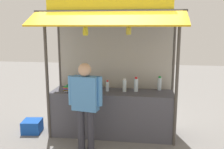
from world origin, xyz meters
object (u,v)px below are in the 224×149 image
at_px(water_bottle_front_right, 136,85).
at_px(magazine_stack_far_left, 88,91).
at_px(water_bottle_rear_center, 95,83).
at_px(magazine_stack_front_left, 70,88).
at_px(banana_bunch_inner_left, 85,31).
at_px(vendor_person, 85,99).
at_px(banana_bunch_rightmost, 129,31).
at_px(water_bottle_far_right, 84,81).
at_px(water_bottle_back_right, 107,86).
at_px(water_bottle_mid_right, 160,84).
at_px(plastic_crate, 32,126).
at_px(water_bottle_right, 125,86).

xyz_separation_m(water_bottle_front_right, magazine_stack_far_left, (-0.93, -0.25, -0.11)).
bearing_deg(water_bottle_rear_center, magazine_stack_front_left, -156.73).
height_order(banana_bunch_inner_left, vendor_person, banana_bunch_inner_left).
bearing_deg(water_bottle_front_right, magazine_stack_front_left, -177.34).
distance_m(magazine_stack_far_left, banana_bunch_rightmost, 1.46).
bearing_deg(banana_bunch_inner_left, water_bottle_far_right, 109.06).
bearing_deg(banana_bunch_inner_left, water_bottle_back_right, 52.82).
xyz_separation_m(water_bottle_rear_center, vendor_person, (0.03, -0.95, -0.08)).
height_order(water_bottle_mid_right, water_bottle_rear_center, water_bottle_mid_right).
relative_size(water_bottle_far_right, banana_bunch_rightmost, 1.03).
bearing_deg(magazine_stack_front_left, water_bottle_mid_right, 7.66).
distance_m(water_bottle_rear_center, vendor_person, 0.96).
bearing_deg(banana_bunch_inner_left, plastic_crate, 167.19).
bearing_deg(banana_bunch_rightmost, vendor_person, -155.91).
distance_m(water_bottle_mid_right, plastic_crate, 2.84).
height_order(magazine_stack_far_left, banana_bunch_inner_left, banana_bunch_inner_left).
xyz_separation_m(water_bottle_front_right, magazine_stack_front_left, (-1.37, -0.06, -0.09)).
xyz_separation_m(water_bottle_right, magazine_stack_far_left, (-0.70, -0.20, -0.10)).
bearing_deg(magazine_stack_far_left, water_bottle_right, 15.69).
bearing_deg(water_bottle_mid_right, vendor_person, -143.13).
xyz_separation_m(water_bottle_rear_center, banana_bunch_inner_left, (-0.03, -0.63, 1.10)).
xyz_separation_m(banana_bunch_rightmost, banana_bunch_inner_left, (-0.78, -0.00, -0.01)).
height_order(water_bottle_far_right, magazine_stack_far_left, water_bottle_far_right).
bearing_deg(water_bottle_back_right, water_bottle_rear_center, 146.50).
height_order(water_bottle_back_right, magazine_stack_far_left, water_bottle_back_right).
relative_size(water_bottle_far_right, plastic_crate, 0.83).
height_order(water_bottle_front_right, water_bottle_back_right, water_bottle_front_right).
bearing_deg(water_bottle_front_right, magazine_stack_far_left, -165.19).
distance_m(water_bottle_front_right, water_bottle_right, 0.23).
distance_m(water_bottle_far_right, plastic_crate, 1.46).
bearing_deg(magazine_stack_front_left, banana_bunch_inner_left, -42.02).
bearing_deg(magazine_stack_front_left, plastic_crate, -170.95).
bearing_deg(water_bottle_far_right, magazine_stack_front_left, -132.29).
relative_size(water_bottle_mid_right, water_bottle_front_right, 0.97).
distance_m(magazine_stack_front_left, magazine_stack_far_left, 0.47).
bearing_deg(plastic_crate, banana_bunch_inner_left, -12.81).
bearing_deg(water_bottle_right, water_bottle_back_right, -179.47).
height_order(water_bottle_back_right, banana_bunch_inner_left, banana_bunch_inner_left).
relative_size(water_bottle_right, banana_bunch_rightmost, 0.90).
bearing_deg(magazine_stack_far_left, water_bottle_rear_center, 82.23).
relative_size(water_bottle_rear_center, water_bottle_front_right, 0.83).
bearing_deg(plastic_crate, banana_bunch_rightmost, -8.04).
relative_size(vendor_person, plastic_crate, 4.26).
xyz_separation_m(water_bottle_right, water_bottle_far_right, (-0.91, 0.24, 0.02)).
relative_size(banana_bunch_rightmost, banana_bunch_inner_left, 0.94).
bearing_deg(water_bottle_mid_right, plastic_crate, -171.92).
distance_m(vendor_person, plastic_crate, 1.69).
height_order(water_bottle_back_right, magazine_stack_front_left, water_bottle_back_right).
xyz_separation_m(water_bottle_back_right, magazine_stack_front_left, (-0.79, -0.01, -0.06)).
bearing_deg(plastic_crate, water_bottle_mid_right, 8.08).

